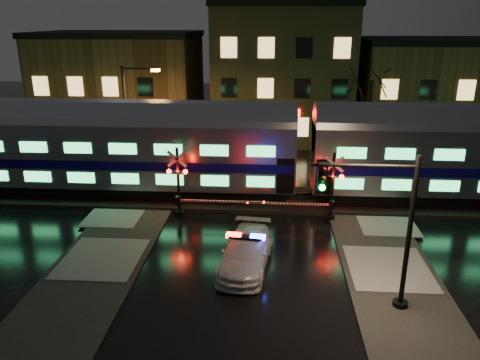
% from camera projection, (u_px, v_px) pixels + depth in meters
% --- Properties ---
extents(ground, '(120.00, 120.00, 0.00)m').
position_uv_depth(ground, '(246.00, 236.00, 24.00)').
color(ground, black).
rests_on(ground, ground).
extents(ballast, '(90.00, 4.20, 0.24)m').
position_uv_depth(ballast, '(251.00, 199.00, 28.68)').
color(ballast, black).
rests_on(ballast, ground).
extents(sidewalk_left, '(4.00, 20.00, 0.12)m').
position_uv_depth(sidewalk_left, '(76.00, 296.00, 18.75)').
color(sidewalk_left, '#2D2D2D').
rests_on(sidewalk_left, ground).
extents(sidewalk_right, '(4.00, 20.00, 0.12)m').
position_uv_depth(sidewalk_right, '(406.00, 309.00, 17.90)').
color(sidewalk_right, '#2D2D2D').
rests_on(sidewalk_right, ground).
extents(building_left, '(14.00, 10.00, 9.00)m').
position_uv_depth(building_left, '(122.00, 87.00, 44.13)').
color(building_left, brown).
rests_on(building_left, ground).
extents(building_mid, '(12.00, 11.00, 11.50)m').
position_uv_depth(building_mid, '(282.00, 74.00, 43.20)').
color(building_mid, brown).
rests_on(building_mid, ground).
extents(building_right, '(12.00, 10.00, 8.50)m').
position_uv_depth(building_right, '(425.00, 93.00, 42.37)').
color(building_right, brown).
rests_on(building_right, ground).
extents(train, '(51.00, 3.12, 5.92)m').
position_uv_depth(train, '(304.00, 148.00, 27.40)').
color(train, black).
rests_on(train, ballast).
extents(police_car, '(2.52, 5.14, 1.60)m').
position_uv_depth(police_car, '(246.00, 252.00, 20.84)').
color(police_car, white).
rests_on(police_car, ground).
extents(crossing_signal_right, '(5.46, 0.64, 3.86)m').
position_uv_depth(crossing_signal_right, '(325.00, 194.00, 25.37)').
color(crossing_signal_right, black).
rests_on(crossing_signal_right, ground).
extents(crossing_signal_left, '(5.65, 0.65, 4.00)m').
position_uv_depth(crossing_signal_left, '(185.00, 189.00, 25.87)').
color(crossing_signal_left, black).
rests_on(crossing_signal_left, ground).
extents(traffic_light, '(3.97, 0.71, 6.14)m').
position_uv_depth(traffic_light, '(383.00, 231.00, 17.02)').
color(traffic_light, black).
rests_on(traffic_light, ground).
extents(streetlight, '(2.57, 0.27, 7.70)m').
position_uv_depth(streetlight, '(130.00, 115.00, 31.59)').
color(streetlight, black).
rests_on(streetlight, ground).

